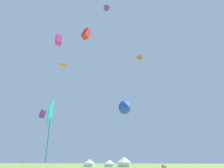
% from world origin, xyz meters
% --- Properties ---
extents(kite_magenta_box, '(3.15, 2.50, 30.46)m').
position_xyz_m(kite_magenta_box, '(-13.40, 34.79, 28.99)').
color(kite_magenta_box, '#E02DA3').
rests_on(kite_magenta_box, ground).
extents(kite_purple_delta, '(2.74, 2.11, 37.83)m').
position_xyz_m(kite_purple_delta, '(-1.89, 34.40, 36.76)').
color(kite_purple_delta, purple).
rests_on(kite_purple_delta, ground).
extents(kite_purple_box, '(2.56, 2.08, 12.18)m').
position_xyz_m(kite_purple_box, '(-15.47, 35.28, 11.25)').
color(kite_purple_box, purple).
rests_on(kite_purple_box, ground).
extents(kite_orange_diamond, '(2.92, 0.95, 25.32)m').
position_xyz_m(kite_orange_diamond, '(5.48, 38.10, 23.44)').
color(kite_orange_diamond, orange).
rests_on(kite_orange_diamond, ground).
extents(kite_blue_delta, '(3.45, 3.48, 12.31)m').
position_xyz_m(kite_blue_delta, '(2.92, 30.87, 10.87)').
color(kite_blue_delta, blue).
rests_on(kite_blue_delta, ground).
extents(kite_orange_parafoil, '(2.85, 3.33, 29.49)m').
position_xyz_m(kite_orange_parafoil, '(-17.22, 47.65, 28.89)').
color(kite_orange_parafoil, orange).
rests_on(kite_orange_parafoil, ground).
extents(kite_red_box, '(3.35, 2.31, 27.29)m').
position_xyz_m(kite_red_box, '(-4.79, 29.07, 25.96)').
color(kite_red_box, red).
rests_on(kite_red_box, ground).
extents(kite_cyan_diamond, '(2.64, 3.18, 8.56)m').
position_xyz_m(kite_cyan_diamond, '(-4.65, 16.70, 6.80)').
color(kite_cyan_diamond, '#1EB7CC').
rests_on(kite_cyan_diamond, ground).
extents(festival_tent_right, '(4.01, 4.01, 2.60)m').
position_xyz_m(festival_tent_right, '(-14.49, 71.85, 1.44)').
color(festival_tent_right, white).
rests_on(festival_tent_right, ground).
extents(festival_tent_left, '(3.67, 3.67, 2.39)m').
position_xyz_m(festival_tent_left, '(-7.19, 71.85, 1.32)').
color(festival_tent_left, white).
rests_on(festival_tent_left, ground).
extents(festival_tent_center, '(5.08, 5.08, 3.30)m').
position_xyz_m(festival_tent_center, '(-1.94, 71.85, 1.83)').
color(festival_tent_center, white).
rests_on(festival_tent_center, ground).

